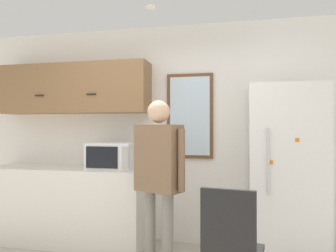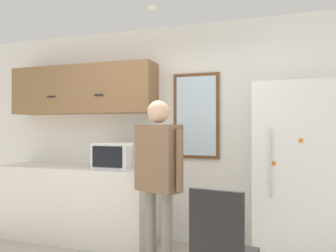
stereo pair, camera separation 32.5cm
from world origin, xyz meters
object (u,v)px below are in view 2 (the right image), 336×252
person (158,167)px  chair (221,247)px  microwave (119,156)px  refrigerator (292,175)px

person → chair: 1.07m
microwave → chair: size_ratio=0.56×
microwave → person: size_ratio=0.32×
person → chair: person is taller
microwave → chair: (1.41, -1.13, -0.55)m
person → refrigerator: (1.27, 0.55, -0.10)m
refrigerator → chair: (-0.55, -1.17, -0.40)m
refrigerator → microwave: bearing=-178.9°
refrigerator → chair: 1.35m
refrigerator → chair: refrigerator is taller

